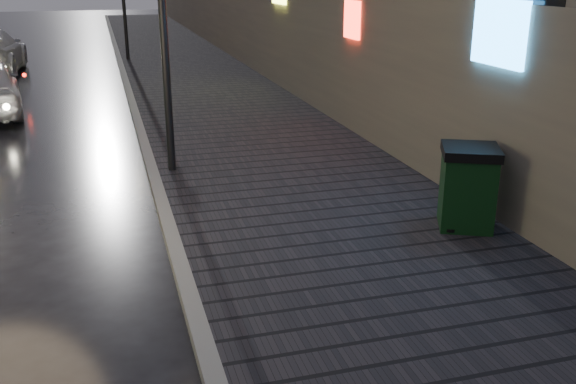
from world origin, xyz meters
The scene contains 3 objects.
sidewalk centered at (3.90, 21.00, 0.07)m, with size 4.60×58.00×0.15m, color black.
curb centered at (1.50, 21.00, 0.07)m, with size 0.20×58.00×0.15m, color slate.
trash_bin centered at (5.56, 2.07, 0.75)m, with size 1.02×1.02×1.17m.
Camera 1 is at (0.77, -5.42, 3.63)m, focal length 40.00 mm.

